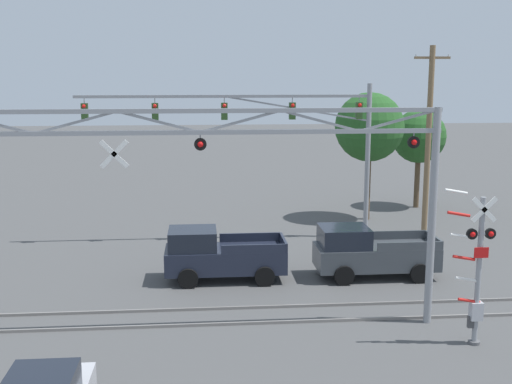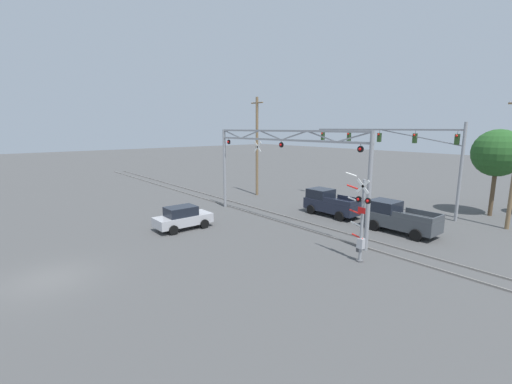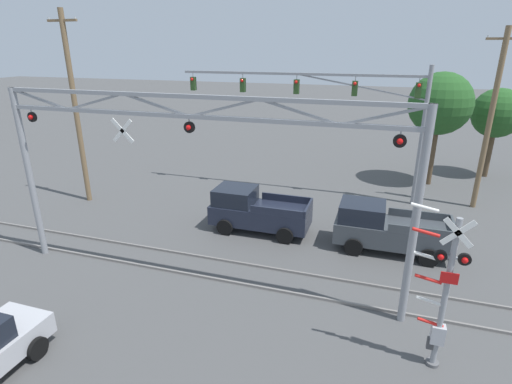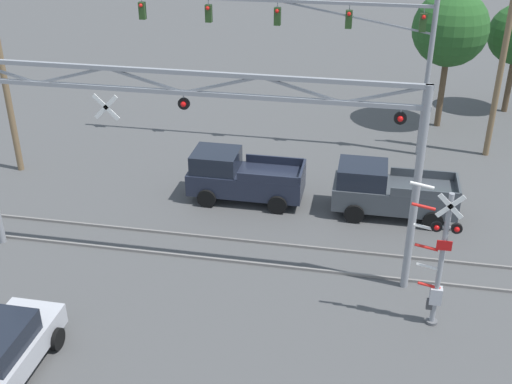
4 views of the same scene
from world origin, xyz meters
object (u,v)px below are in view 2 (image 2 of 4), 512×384
object	(u,v)px
utility_pole_left	(257,146)
pickup_truck_lead	(330,203)
crossing_gantry	(281,159)
pickup_truck_following	(398,218)
crossing_signal_mast	(361,224)
sedan_waiting	(183,218)
traffic_signal_span	(410,148)
background_tree_far_left_verge	(498,153)

from	to	relation	value
utility_pole_left	pickup_truck_lead	bearing A→B (deg)	-4.64
crossing_gantry	pickup_truck_following	world-z (taller)	crossing_gantry
crossing_signal_mast	pickup_truck_lead	distance (m)	10.23
pickup_truck_lead	utility_pole_left	world-z (taller)	utility_pole_left
pickup_truck_lead	sedan_waiting	distance (m)	12.16
traffic_signal_span	pickup_truck_following	size ratio (longest dim) A/B	2.91
crossing_signal_mast	utility_pole_left	bearing A→B (deg)	156.76
crossing_signal_mast	background_tree_far_left_verge	world-z (taller)	background_tree_far_left_verge
crossing_gantry	traffic_signal_span	bearing A→B (deg)	69.73
crossing_signal_mast	background_tree_far_left_verge	bearing A→B (deg)	86.03
crossing_signal_mast	pickup_truck_following	distance (m)	6.98
crossing_signal_mast	utility_pole_left	size ratio (longest dim) A/B	0.47
pickup_truck_lead	pickup_truck_following	xyz separation A→B (m)	(6.06, -0.15, 0.00)
utility_pole_left	pickup_truck_following	bearing A→B (deg)	-3.48
sedan_waiting	utility_pole_left	size ratio (longest dim) A/B	0.39
sedan_waiting	traffic_signal_span	bearing A→B (deg)	66.33
pickup_truck_lead	crossing_signal_mast	bearing A→B (deg)	-42.69
pickup_truck_lead	utility_pole_left	xyz separation A→B (m)	(-10.58, 0.86, 4.30)
crossing_signal_mast	pickup_truck_lead	world-z (taller)	crossing_signal_mast
utility_pole_left	background_tree_far_left_verge	world-z (taller)	utility_pole_left
crossing_signal_mast	pickup_truck_following	xyz separation A→B (m)	(-1.42, 6.74, -1.12)
crossing_gantry	background_tree_far_left_verge	size ratio (longest dim) A/B	2.11
sedan_waiting	background_tree_far_left_verge	world-z (taller)	background_tree_far_left_verge
pickup_truck_lead	pickup_truck_following	bearing A→B (deg)	-1.46
crossing_gantry	utility_pole_left	xyz separation A→B (m)	(-9.90, 5.93, 0.39)
traffic_signal_span	sedan_waiting	bearing A→B (deg)	-113.67
crossing_signal_mast	traffic_signal_span	world-z (taller)	traffic_signal_span
pickup_truck_lead	background_tree_far_left_verge	world-z (taller)	background_tree_far_left_verge
traffic_signal_span	background_tree_far_left_verge	size ratio (longest dim) A/B	1.99
crossing_signal_mast	pickup_truck_lead	bearing A→B (deg)	137.31
crossing_signal_mast	background_tree_far_left_verge	size ratio (longest dim) A/B	0.68
pickup_truck_lead	background_tree_far_left_verge	bearing A→B (deg)	49.48
utility_pole_left	crossing_gantry	bearing A→B (deg)	-30.93
crossing_gantry	sedan_waiting	xyz separation A→B (m)	(-3.54, -6.33, -4.09)
crossing_gantry	utility_pole_left	distance (m)	11.55
crossing_signal_mast	traffic_signal_span	xyz separation A→B (m)	(-4.03, 12.97, 3.38)
pickup_truck_following	traffic_signal_span	bearing A→B (deg)	112.78
pickup_truck_following	sedan_waiting	distance (m)	15.24
sedan_waiting	utility_pole_left	distance (m)	14.52
crossing_signal_mast	utility_pole_left	world-z (taller)	utility_pole_left
crossing_gantry	sedan_waiting	bearing A→B (deg)	-119.23
traffic_signal_span	pickup_truck_following	world-z (taller)	traffic_signal_span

